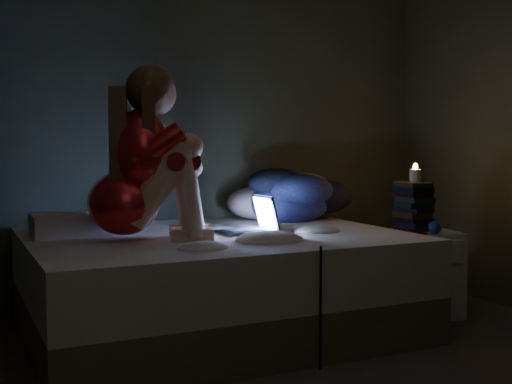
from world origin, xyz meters
TOP-DOWN VIEW (x-y plane):
  - wall_back at (0.00, 1.91)m, footprint 3.60×0.02m
  - bed at (-0.15, 1.10)m, footprint 2.05×1.54m
  - pillow at (-0.91, 1.37)m, footprint 0.41×0.29m
  - woman at (-0.69, 1.06)m, footprint 0.65×0.51m
  - laptop at (0.01, 1.05)m, footprint 0.33×0.25m
  - clothes_pile at (0.52, 1.49)m, footprint 0.71×0.63m
  - nightstand at (1.15, 0.88)m, footprint 0.46×0.43m
  - book_stack at (1.13, 0.95)m, footprint 0.19×0.25m
  - candle at (1.13, 0.95)m, footprint 0.07×0.07m
  - phone at (1.05, 0.79)m, footprint 0.08×0.14m
  - blue_orb at (1.15, 0.75)m, footprint 0.08×0.08m

SIDE VIEW (x-z plane):
  - nightstand at x=1.15m, z-range 0.00..0.53m
  - bed at x=-0.15m, z-range 0.00..0.56m
  - phone at x=1.05m, z-range 0.53..0.54m
  - blue_orb at x=1.15m, z-range 0.53..0.61m
  - pillow at x=-0.91m, z-range 0.56..0.68m
  - book_stack at x=1.13m, z-range 0.53..0.82m
  - laptop at x=0.01m, z-range 0.56..0.78m
  - clothes_pile at x=0.52m, z-range 0.56..0.93m
  - candle at x=1.13m, z-range 0.82..0.90m
  - woman at x=-0.69m, z-range 0.56..1.48m
  - wall_back at x=0.00m, z-range 0.00..2.60m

